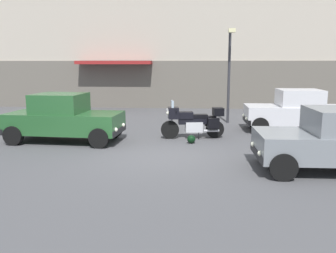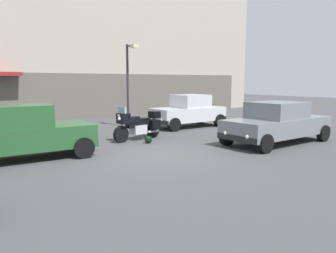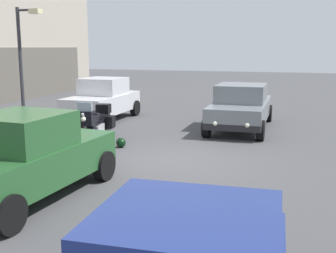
{
  "view_description": "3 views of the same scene",
  "coord_description": "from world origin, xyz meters",
  "px_view_note": "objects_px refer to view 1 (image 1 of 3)",
  "views": [
    {
      "loc": [
        0.96,
        -9.98,
        2.63
      ],
      "look_at": [
        0.16,
        0.81,
        0.73
      ],
      "focal_mm": 38.22,
      "sensor_mm": 36.0,
      "label": 1
    },
    {
      "loc": [
        -5.75,
        -8.63,
        2.34
      ],
      "look_at": [
        0.98,
        0.61,
        0.75
      ],
      "focal_mm": 35.35,
      "sensor_mm": 36.0,
      "label": 2
    },
    {
      "loc": [
        -10.01,
        -3.12,
        2.83
      ],
      "look_at": [
        1.07,
        0.38,
        0.65
      ],
      "focal_mm": 45.54,
      "sensor_mm": 36.0,
      "label": 3
    }
  ],
  "objects_px": {
    "motorcycle": "(194,121)",
    "car_hatchback_near": "(64,118)",
    "car_wagon_end": "(296,111)",
    "helmet": "(191,139)",
    "streetlamp_curbside": "(230,65)"
  },
  "relations": [
    {
      "from": "motorcycle",
      "to": "car_hatchback_near",
      "type": "height_order",
      "value": "car_hatchback_near"
    },
    {
      "from": "car_wagon_end",
      "to": "helmet",
      "type": "bearing_deg",
      "value": 32.56
    },
    {
      "from": "motorcycle",
      "to": "streetlamp_curbside",
      "type": "xyz_separation_m",
      "value": [
        1.52,
        3.37,
        1.94
      ]
    },
    {
      "from": "helmet",
      "to": "streetlamp_curbside",
      "type": "relative_size",
      "value": 0.07
    },
    {
      "from": "car_hatchback_near",
      "to": "car_wagon_end",
      "type": "height_order",
      "value": "same"
    },
    {
      "from": "streetlamp_curbside",
      "to": "car_hatchback_near",
      "type": "bearing_deg",
      "value": -144.51
    },
    {
      "from": "car_hatchback_near",
      "to": "motorcycle",
      "type": "bearing_deg",
      "value": 14.77
    },
    {
      "from": "helmet",
      "to": "car_wagon_end",
      "type": "bearing_deg",
      "value": 32.09
    },
    {
      "from": "car_hatchback_near",
      "to": "car_wagon_end",
      "type": "relative_size",
      "value": 1.02
    },
    {
      "from": "motorcycle",
      "to": "car_wagon_end",
      "type": "xyz_separation_m",
      "value": [
        3.99,
        1.7,
        0.19
      ]
    },
    {
      "from": "motorcycle",
      "to": "car_wagon_end",
      "type": "distance_m",
      "value": 4.34
    },
    {
      "from": "motorcycle",
      "to": "car_wagon_end",
      "type": "relative_size",
      "value": 0.58
    },
    {
      "from": "helmet",
      "to": "car_wagon_end",
      "type": "xyz_separation_m",
      "value": [
        4.07,
        2.55,
        0.67
      ]
    },
    {
      "from": "motorcycle",
      "to": "helmet",
      "type": "bearing_deg",
      "value": 76.13
    },
    {
      "from": "motorcycle",
      "to": "car_hatchback_near",
      "type": "xyz_separation_m",
      "value": [
        -4.41,
        -0.86,
        0.19
      ]
    }
  ]
}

